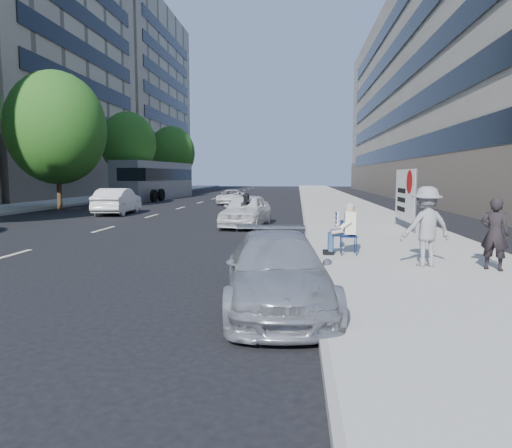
# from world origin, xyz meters

# --- Properties ---
(ground) EXTENTS (160.00, 160.00, 0.00)m
(ground) POSITION_xyz_m (0.00, 0.00, 0.00)
(ground) COLOR black
(ground) RESTS_ON ground
(near_sidewalk) EXTENTS (5.00, 120.00, 0.15)m
(near_sidewalk) POSITION_xyz_m (4.00, 20.00, 0.07)
(near_sidewalk) COLOR #A5A49B
(near_sidewalk) RESTS_ON ground
(far_sidewalk) EXTENTS (4.50, 120.00, 0.15)m
(far_sidewalk) POSITION_xyz_m (-16.75, 20.00, 0.07)
(far_sidewalk) COLOR #A5A49B
(far_sidewalk) RESTS_ON ground
(far_bldg_north) EXTENTS (22.00, 28.00, 28.00)m
(far_bldg_north) POSITION_xyz_m (-30.00, 62.00, 14.00)
(far_bldg_north) COLOR tan
(far_bldg_north) RESTS_ON ground
(near_building) EXTENTS (14.00, 70.00, 20.00)m
(near_building) POSITION_xyz_m (17.00, 32.00, 10.00)
(near_building) COLOR gray
(near_building) RESTS_ON ground
(tree_far_c) EXTENTS (6.00, 6.00, 8.47)m
(tree_far_c) POSITION_xyz_m (-13.70, 18.00, 5.02)
(tree_far_c) COLOR #382616
(tree_far_c) RESTS_ON ground
(tree_far_d) EXTENTS (4.80, 4.80, 7.65)m
(tree_far_d) POSITION_xyz_m (-13.70, 30.00, 4.89)
(tree_far_d) COLOR #382616
(tree_far_d) RESTS_ON ground
(tree_far_e) EXTENTS (5.40, 5.40, 7.89)m
(tree_far_e) POSITION_xyz_m (-13.70, 44.00, 4.78)
(tree_far_e) COLOR #382616
(tree_far_e) RESTS_ON ground
(seated_protester) EXTENTS (0.83, 1.11, 1.31)m
(seated_protester) POSITION_xyz_m (2.29, 2.21, 0.87)
(seated_protester) COLOR navy
(seated_protester) RESTS_ON near_sidewalk
(jogger) EXTENTS (1.26, 0.92, 1.74)m
(jogger) POSITION_xyz_m (3.91, 0.86, 1.02)
(jogger) COLOR gray
(jogger) RESTS_ON near_sidewalk
(pedestrian_woman) EXTENTS (0.67, 0.62, 1.53)m
(pedestrian_woman) POSITION_xyz_m (5.23, 0.56, 0.91)
(pedestrian_woman) COLOR black
(pedestrian_woman) RESTS_ON near_sidewalk
(protest_banner) EXTENTS (0.08, 3.06, 2.20)m
(protest_banner) POSITION_xyz_m (5.11, 8.11, 1.40)
(protest_banner) COLOR #4C4C4C
(protest_banner) RESTS_ON near_sidewalk
(parked_sedan) EXTENTS (2.07, 4.19, 1.17)m
(parked_sedan) POSITION_xyz_m (0.80, -2.00, 0.59)
(parked_sedan) COLOR #ABAEB3
(parked_sedan) RESTS_ON ground
(white_sedan_near) EXTENTS (2.07, 4.17, 1.37)m
(white_sedan_near) POSITION_xyz_m (-1.00, 9.46, 0.68)
(white_sedan_near) COLOR white
(white_sedan_near) RESTS_ON ground
(white_sedan_mid) EXTENTS (1.83, 4.43, 1.43)m
(white_sedan_mid) POSITION_xyz_m (-8.75, 15.00, 0.71)
(white_sedan_mid) COLOR white
(white_sedan_mid) RESTS_ON ground
(white_sedan_far) EXTENTS (1.90, 3.88, 1.06)m
(white_sedan_far) POSITION_xyz_m (-3.75, 24.15, 0.53)
(white_sedan_far) COLOR white
(white_sedan_far) RESTS_ON ground
(motorcycle) EXTENTS (0.74, 2.05, 1.42)m
(motorcycle) POSITION_xyz_m (-0.87, 8.77, 0.64)
(motorcycle) COLOR black
(motorcycle) RESTS_ON ground
(bus) EXTENTS (3.92, 12.29, 3.30)m
(bus) POSITION_xyz_m (-11.55, 30.76, 1.64)
(bus) COLOR slate
(bus) RESTS_ON ground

